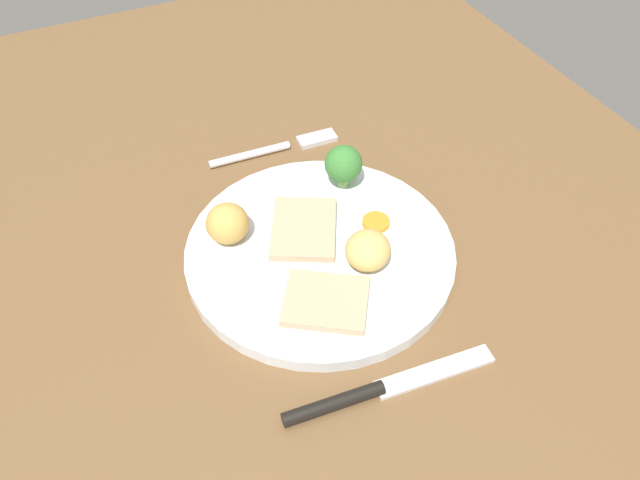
{
  "coord_description": "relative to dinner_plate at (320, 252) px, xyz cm",
  "views": [
    {
      "loc": [
        35.08,
        -18.43,
        49.05
      ],
      "look_at": [
        -1.69,
        -1.25,
        6.0
      ],
      "focal_mm": 35.1,
      "sensor_mm": 36.0,
      "label": 1
    }
  ],
  "objects": [
    {
      "name": "dining_table",
      "position": [
        1.69,
        1.25,
        -2.5
      ],
      "size": [
        120.0,
        84.0,
        3.6
      ],
      "primitive_type": "cube",
      "color": "brown",
      "rests_on": "ground"
    },
    {
      "name": "dinner_plate",
      "position": [
        0.0,
        0.0,
        0.0
      ],
      "size": [
        25.93,
        25.93,
        1.4
      ],
      "primitive_type": "cylinder",
      "color": "white",
      "rests_on": "dining_table"
    },
    {
      "name": "meat_slice_main",
      "position": [
        -2.58,
        -0.54,
        1.1
      ],
      "size": [
        10.06,
        9.21,
        0.8
      ],
      "primitive_type": "cube",
      "rotation": [
        0.0,
        0.0,
        5.81
      ],
      "color": "tan",
      "rests_on": "dinner_plate"
    },
    {
      "name": "meat_slice_under",
      "position": [
        6.42,
        -2.45,
        1.1
      ],
      "size": [
        9.06,
        9.44,
        0.8
      ],
      "primitive_type": "cube",
      "rotation": [
        0.0,
        0.0,
        4.14
      ],
      "color": "tan",
      "rests_on": "dinner_plate"
    },
    {
      "name": "roast_potato_left",
      "position": [
        3.65,
        3.14,
        2.42
      ],
      "size": [
        6.15,
        6.15,
        3.44
      ],
      "primitive_type": "ellipsoid",
      "rotation": [
        0.0,
        0.0,
        0.78
      ],
      "color": "#D8B260",
      "rests_on": "dinner_plate"
    },
    {
      "name": "roast_potato_right",
      "position": [
        -4.87,
        -7.44,
        2.66
      ],
      "size": [
        5.83,
        5.83,
        3.92
      ],
      "primitive_type": "ellipsoid",
      "rotation": [
        0.0,
        0.0,
        2.28
      ],
      "color": "tan",
      "rests_on": "dinner_plate"
    },
    {
      "name": "carrot_coin_front",
      "position": [
        -0.5,
        6.36,
        0.94
      ],
      "size": [
        2.75,
        2.75,
        0.48
      ],
      "primitive_type": "cylinder",
      "color": "orange",
      "rests_on": "dinner_plate"
    },
    {
      "name": "broccoli_floret",
      "position": [
        -7.1,
        5.97,
        3.48
      ],
      "size": [
        3.93,
        3.93,
        4.83
      ],
      "color": "#8CB766",
      "rests_on": "dinner_plate"
    },
    {
      "name": "fork",
      "position": [
        -16.98,
        2.59,
        -0.31
      ],
      "size": [
        2.21,
        15.3,
        0.9
      ],
      "rotation": [
        0.0,
        0.0,
        1.52
      ],
      "color": "silver",
      "rests_on": "dining_table"
    },
    {
      "name": "knife",
      "position": [
        15.33,
        -2.53,
        -0.25
      ],
      "size": [
        2.95,
        18.56,
        1.2
      ],
      "rotation": [
        0.0,
        0.0,
        1.49
      ],
      "color": "black",
      "rests_on": "dining_table"
    }
  ]
}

